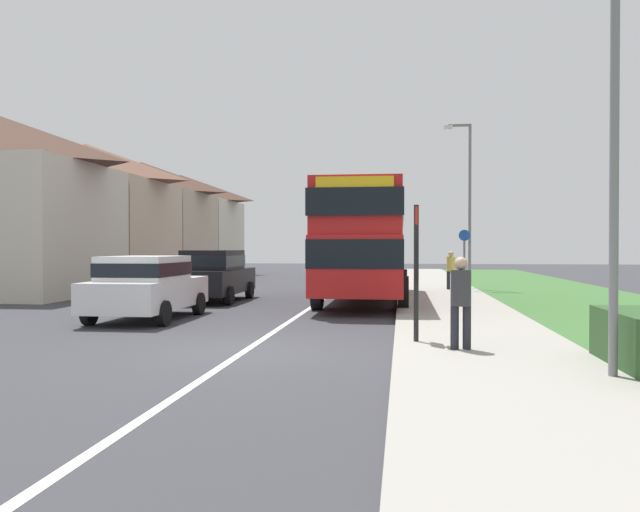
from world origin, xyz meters
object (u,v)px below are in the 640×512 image
street_lamp_near (607,59)px  street_lamp_mid (467,195)px  pedestrian_at_stop (461,298)px  pedestrian_walking_away (451,268)px  parked_car_white (147,285)px  double_decker_bus (365,238)px  cycle_route_sign (464,257)px  bus_stop_sign (416,263)px  parked_car_black (214,274)px

street_lamp_near → street_lamp_mid: (0.02, 18.41, -0.29)m
pedestrian_at_stop → street_lamp_mid: size_ratio=0.24×
pedestrian_walking_away → parked_car_white: bearing=-127.2°
double_decker_bus → pedestrian_at_stop: double_decker_bus is taller
cycle_route_sign → street_lamp_mid: size_ratio=0.36×
double_decker_bus → street_lamp_mid: size_ratio=1.43×
bus_stop_sign → street_lamp_mid: (2.45, 15.58, 2.49)m
bus_stop_sign → street_lamp_near: bearing=-49.4°
pedestrian_walking_away → street_lamp_near: (0.71, -17.45, 3.35)m
double_decker_bus → bus_stop_sign: (1.46, -9.52, -0.60)m
pedestrian_walking_away → street_lamp_mid: 3.28m
parked_car_black → street_lamp_near: (8.94, -11.95, 3.38)m
double_decker_bus → cycle_route_sign: (3.66, 4.56, -0.71)m
bus_stop_sign → street_lamp_mid: size_ratio=0.37×
street_lamp_mid → pedestrian_walking_away: bearing=-127.4°
parked_car_black → street_lamp_mid: street_lamp_mid is taller
parked_car_white → street_lamp_mid: 15.32m
pedestrian_walking_away → cycle_route_sign: cycle_route_sign is taller
parked_car_white → street_lamp_mid: (9.08, 11.94, 3.14)m
pedestrian_at_stop → street_lamp_near: 4.25m
parked_car_white → pedestrian_at_stop: size_ratio=2.50×
cycle_route_sign → street_lamp_mid: (0.25, 1.50, 2.60)m
cycle_route_sign → street_lamp_near: size_ratio=0.33×
parked_car_white → cycle_route_sign: cycle_route_sign is taller
parked_car_black → bus_stop_sign: bus_stop_sign is taller
double_decker_bus → pedestrian_walking_away: (3.18, 5.11, -1.17)m
double_decker_bus → parked_car_white: (-5.17, -5.88, -1.25)m
cycle_route_sign → double_decker_bus: bearing=-128.7°
parked_car_white → pedestrian_at_stop: bearing=-31.4°
double_decker_bus → street_lamp_near: bearing=-72.5°
pedestrian_walking_away → pedestrian_at_stop: bearing=-93.7°
pedestrian_walking_away → bus_stop_sign: size_ratio=0.64×
street_lamp_near → cycle_route_sign: bearing=90.8°
bus_stop_sign → street_lamp_near: 4.65m
cycle_route_sign → street_lamp_near: 17.16m
pedestrian_at_stop → street_lamp_mid: bearing=84.0°
double_decker_bus → street_lamp_near: street_lamp_near is taller
double_decker_bus → bus_stop_sign: 9.65m
bus_stop_sign → street_lamp_mid: bearing=81.1°
double_decker_bus → pedestrian_walking_away: 6.13m
parked_car_black → street_lamp_mid: 11.47m
pedestrian_at_stop → pedestrian_walking_away: bearing=86.3°
parked_car_white → parked_car_black: bearing=88.8°
street_lamp_mid → street_lamp_near: bearing=-90.1°
pedestrian_at_stop → street_lamp_near: size_ratio=0.22×
pedestrian_walking_away → cycle_route_sign: (0.48, -0.54, 0.45)m
double_decker_bus → pedestrian_at_stop: 10.65m
parked_car_black → street_lamp_near: 15.30m
pedestrian_at_stop → street_lamp_near: street_lamp_near is taller
pedestrian_walking_away → bus_stop_sign: 14.74m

